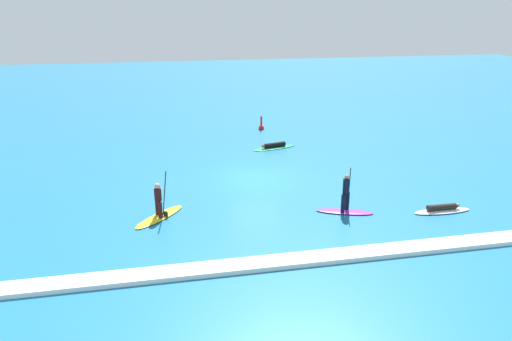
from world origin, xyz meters
name	(u,v)px	position (x,y,z in m)	size (l,w,h in m)	color
ground_plane	(256,179)	(0.00, 0.00, 0.00)	(120.00, 120.00, 0.00)	#1E6B93
surfer_on_green_board	(274,146)	(2.38, 5.64, 0.13)	(3.16, 1.45, 0.39)	#23B266
surfer_on_white_board	(442,209)	(7.59, -6.07, 0.13)	(2.77, 0.70, 0.39)	white
surfer_on_purple_board	(345,203)	(3.13, -5.24, 0.49)	(2.67, 1.47, 2.20)	purple
surfer_on_yellow_board	(159,210)	(-5.28, -4.11, 0.40)	(2.55, 2.67, 2.27)	yellow
marker_buoy	(261,127)	(2.61, 10.84, 0.19)	(0.44, 0.44, 1.15)	red
wave_crest	(305,259)	(0.00, -9.16, 0.09)	(21.93, 0.90, 0.18)	white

